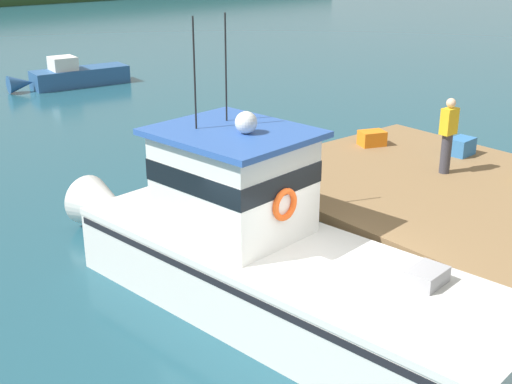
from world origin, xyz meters
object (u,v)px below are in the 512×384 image
(deckhand_by_the_boat, at_px, (448,134))
(mooring_buoy_spare_mooring, at_px, (200,121))
(main_fishing_boat, at_px, (261,252))
(crate_stack_near_edge, at_px, (372,138))
(moored_boat_off_the_point, at_px, (72,76))
(crate_single_far, at_px, (461,146))

(deckhand_by_the_boat, relative_size, mooring_buoy_spare_mooring, 3.16)
(mooring_buoy_spare_mooring, bearing_deg, main_fishing_boat, -119.87)
(main_fishing_boat, relative_size, deckhand_by_the_boat, 6.11)
(main_fishing_boat, height_order, mooring_buoy_spare_mooring, main_fishing_boat)
(crate_stack_near_edge, relative_size, moored_boat_off_the_point, 0.12)
(crate_single_far, height_order, crate_stack_near_edge, crate_single_far)
(main_fishing_boat, relative_size, crate_single_far, 16.59)
(crate_single_far, relative_size, mooring_buoy_spare_mooring, 1.16)
(moored_boat_off_the_point, bearing_deg, crate_single_far, -86.34)
(main_fishing_boat, height_order, crate_single_far, main_fishing_boat)
(deckhand_by_the_boat, xyz_separation_m, mooring_buoy_spare_mooring, (0.49, 9.88, -1.80))
(deckhand_by_the_boat, relative_size, moored_boat_off_the_point, 0.32)
(moored_boat_off_the_point, xyz_separation_m, mooring_buoy_spare_mooring, (0.30, -9.09, -0.19))
(crate_stack_near_edge, height_order, deckhand_by_the_boat, deckhand_by_the_boat)
(mooring_buoy_spare_mooring, bearing_deg, moored_boat_off_the_point, 91.88)
(deckhand_by_the_boat, bearing_deg, crate_single_far, 20.85)
(crate_single_far, distance_m, deckhand_by_the_boat, 1.61)
(crate_single_far, relative_size, deckhand_by_the_boat, 0.37)
(main_fishing_boat, distance_m, crate_single_far, 6.71)
(crate_single_far, xyz_separation_m, mooring_buoy_spare_mooring, (-0.88, 9.35, -1.14))
(crate_single_far, bearing_deg, main_fishing_boat, -173.97)
(crate_single_far, xyz_separation_m, moored_boat_off_the_point, (-1.18, 18.44, -0.96))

